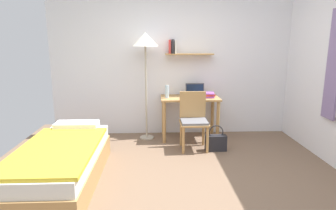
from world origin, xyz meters
The scene contains 10 objects.
ground_plane centered at (0.00, 0.00, 0.00)m, with size 5.28×5.28×0.00m, color brown.
wall_back centered at (0.00, 2.02, 1.30)m, with size 4.40×0.27×2.60m.
bed centered at (-1.49, 0.13, 0.24)m, with size 0.86×1.86×0.54m.
desk centered at (0.21, 1.70, 0.59)m, with size 0.99×0.56×0.72m.
desk_chair centered at (0.21, 1.20, 0.48)m, with size 0.44×0.42×0.89m.
standing_lamp centered at (-0.53, 1.70, 1.60)m, with size 0.42×0.42×1.80m.
laptop centered at (0.31, 1.77, 0.78)m, with size 0.33×0.23×0.22m.
water_bottle centered at (-0.18, 1.63, 0.83)m, with size 0.06×0.06×0.22m, color silver.
book_stack centered at (0.53, 1.68, 0.77)m, with size 0.20×0.24×0.08m.
handbag centered at (0.55, 1.07, 0.13)m, with size 0.32×0.13×0.41m.
Camera 1 is at (-0.37, -3.12, 1.64)m, focal length 30.87 mm.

